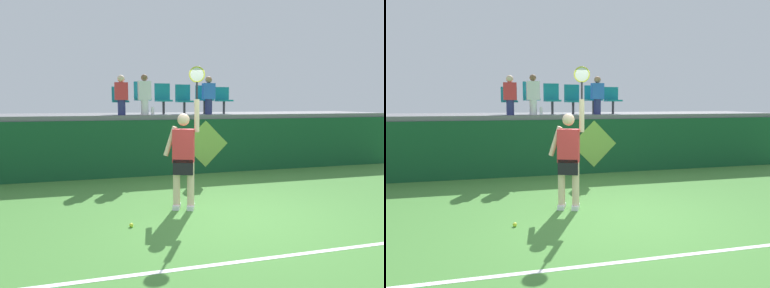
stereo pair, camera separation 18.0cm
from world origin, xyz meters
TOP-DOWN VIEW (x-y plane):
  - ground_plane at (0.00, 0.00)m, footprint 40.00×40.00m
  - court_back_wall at (0.00, 3.78)m, footprint 13.44×0.20m
  - spectator_platform at (0.00, 5.01)m, footprint 13.44×2.54m
  - court_baseline_stripe at (0.00, -1.63)m, footprint 12.10×0.08m
  - tennis_player at (-0.67, 0.66)m, footprint 0.72×0.38m
  - tennis_ball at (-1.70, -0.05)m, footprint 0.07×0.07m
  - water_bottle at (-0.71, 3.93)m, footprint 0.08×0.08m
  - stadium_chair_0 at (-1.50, 4.51)m, footprint 0.44×0.42m
  - stadium_chair_1 at (-0.90, 4.52)m, footprint 0.44×0.42m
  - stadium_chair_2 at (-0.31, 4.52)m, footprint 0.44×0.42m
  - stadium_chair_3 at (0.29, 4.52)m, footprint 0.44×0.42m
  - stadium_chair_4 at (0.89, 4.51)m, footprint 0.44×0.42m
  - stadium_chair_5 at (1.49, 4.51)m, footprint 0.44×0.42m
  - spectator_0 at (-1.50, 4.07)m, footprint 0.34×0.20m
  - spectator_1 at (0.89, 4.05)m, footprint 0.34×0.20m
  - spectator_2 at (-0.90, 4.06)m, footprint 0.34×0.20m
  - wall_signage_mount at (0.69, 3.68)m, footprint 1.27×0.01m

SIDE VIEW (x-z plane):
  - ground_plane at x=0.00m, z-range 0.00..0.00m
  - wall_signage_mount at x=0.69m, z-range -0.72..0.73m
  - court_baseline_stripe at x=0.00m, z-range 0.00..0.01m
  - tennis_ball at x=-1.70m, z-range 0.00..0.07m
  - court_back_wall at x=0.00m, z-range 0.00..1.48m
  - tennis_player at x=-0.67m, z-range -0.30..2.26m
  - spectator_platform at x=0.00m, z-range 1.48..1.60m
  - water_bottle at x=-0.71m, z-range 1.60..1.81m
  - stadium_chair_0 at x=-1.50m, z-range 1.64..2.40m
  - stadium_chair_5 at x=1.49m, z-range 1.65..2.44m
  - stadium_chair_3 at x=0.29m, z-range 1.63..2.48m
  - stadium_chair_4 at x=0.89m, z-range 1.66..2.48m
  - stadium_chair_2 at x=-0.31m, z-range 1.64..2.51m
  - stadium_chair_1 at x=-0.90m, z-range 1.65..2.56m
  - spectator_0 at x=-1.50m, z-range 1.62..2.66m
  - spectator_1 at x=0.89m, z-range 1.62..2.67m
  - spectator_2 at x=-0.90m, z-range 1.62..2.69m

